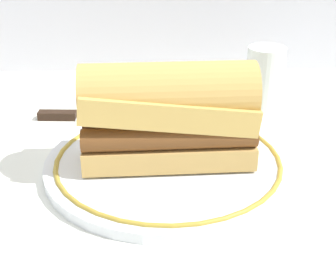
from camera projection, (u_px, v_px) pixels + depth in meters
ground_plane at (175, 160)px, 0.60m from camera, size 1.50×1.50×0.00m
plate at (168, 163)px, 0.58m from camera, size 0.29×0.29×0.01m
sausage_sandwich at (168, 112)px, 0.56m from camera, size 0.20×0.09×0.12m
drinking_glass at (264, 82)px, 0.74m from camera, size 0.06×0.06×0.09m
butter_knife at (77, 116)px, 0.71m from camera, size 0.14×0.02×0.01m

